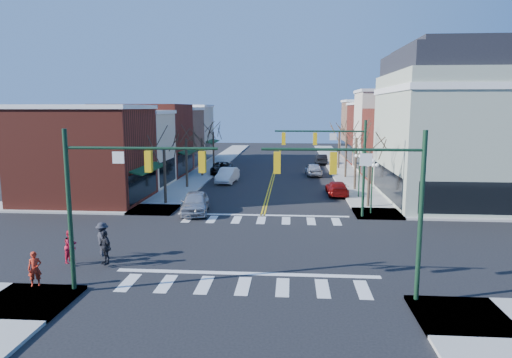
% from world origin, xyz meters
% --- Properties ---
extents(ground, '(160.00, 160.00, 0.00)m').
position_xyz_m(ground, '(0.00, 0.00, 0.00)').
color(ground, black).
rests_on(ground, ground).
extents(sidewalk_left, '(3.50, 70.00, 0.15)m').
position_xyz_m(sidewalk_left, '(-8.75, 20.00, 0.07)').
color(sidewalk_left, '#9E9B93').
rests_on(sidewalk_left, ground).
extents(sidewalk_right, '(3.50, 70.00, 0.15)m').
position_xyz_m(sidewalk_right, '(8.75, 20.00, 0.07)').
color(sidewalk_right, '#9E9B93').
rests_on(sidewalk_right, ground).
extents(bldg_left_brick_a, '(10.00, 8.50, 8.00)m').
position_xyz_m(bldg_left_brick_a, '(-15.50, 11.75, 4.00)').
color(bldg_left_brick_a, maroon).
rests_on(bldg_left_brick_a, ground).
extents(bldg_left_stucco_a, '(10.00, 7.00, 7.50)m').
position_xyz_m(bldg_left_stucco_a, '(-15.50, 19.50, 3.75)').
color(bldg_left_stucco_a, beige).
rests_on(bldg_left_stucco_a, ground).
extents(bldg_left_brick_b, '(10.00, 9.00, 8.50)m').
position_xyz_m(bldg_left_brick_b, '(-15.50, 27.50, 4.25)').
color(bldg_left_brick_b, maroon).
rests_on(bldg_left_brick_b, ground).
extents(bldg_left_tan, '(10.00, 7.50, 7.80)m').
position_xyz_m(bldg_left_tan, '(-15.50, 35.75, 3.90)').
color(bldg_left_tan, '#936951').
rests_on(bldg_left_tan, ground).
extents(bldg_left_stucco_b, '(10.00, 8.00, 8.20)m').
position_xyz_m(bldg_left_stucco_b, '(-15.50, 43.50, 4.10)').
color(bldg_left_stucco_b, beige).
rests_on(bldg_left_stucco_b, ground).
extents(bldg_right_brick_a, '(10.00, 8.50, 8.00)m').
position_xyz_m(bldg_right_brick_a, '(15.50, 25.75, 4.00)').
color(bldg_right_brick_a, maroon).
rests_on(bldg_right_brick_a, ground).
extents(bldg_right_stucco, '(10.00, 7.00, 10.00)m').
position_xyz_m(bldg_right_stucco, '(15.50, 33.50, 5.00)').
color(bldg_right_stucco, beige).
rests_on(bldg_right_stucco, ground).
extents(bldg_right_brick_b, '(10.00, 8.00, 8.50)m').
position_xyz_m(bldg_right_brick_b, '(15.50, 41.00, 4.25)').
color(bldg_right_brick_b, maroon).
rests_on(bldg_right_brick_b, ground).
extents(bldg_right_tan, '(10.00, 8.00, 9.00)m').
position_xyz_m(bldg_right_tan, '(15.50, 49.00, 4.50)').
color(bldg_right_tan, '#936951').
rests_on(bldg_right_tan, ground).
extents(victorian_corner, '(12.25, 14.25, 13.30)m').
position_xyz_m(victorian_corner, '(16.50, 14.50, 6.66)').
color(victorian_corner, '#9DA892').
rests_on(victorian_corner, ground).
extents(traffic_mast_near_left, '(6.60, 0.28, 7.20)m').
position_xyz_m(traffic_mast_near_left, '(-5.55, -7.40, 4.71)').
color(traffic_mast_near_left, '#14331E').
rests_on(traffic_mast_near_left, ground).
extents(traffic_mast_near_right, '(6.60, 0.28, 7.20)m').
position_xyz_m(traffic_mast_near_right, '(5.55, -7.40, 4.71)').
color(traffic_mast_near_right, '#14331E').
rests_on(traffic_mast_near_right, ground).
extents(traffic_mast_far_right, '(6.60, 0.28, 7.20)m').
position_xyz_m(traffic_mast_far_right, '(5.55, 7.40, 4.71)').
color(traffic_mast_far_right, '#14331E').
rests_on(traffic_mast_far_right, ground).
extents(lamppost_corner, '(0.36, 0.36, 4.33)m').
position_xyz_m(lamppost_corner, '(8.20, 8.50, 2.96)').
color(lamppost_corner, '#14331E').
rests_on(lamppost_corner, ground).
extents(lamppost_midblock, '(0.36, 0.36, 4.33)m').
position_xyz_m(lamppost_midblock, '(8.20, 15.00, 2.96)').
color(lamppost_midblock, '#14331E').
rests_on(lamppost_midblock, ground).
extents(tree_left_a, '(0.24, 0.24, 4.76)m').
position_xyz_m(tree_left_a, '(-8.40, 11.00, 2.38)').
color(tree_left_a, '#382B21').
rests_on(tree_left_a, ground).
extents(tree_left_b, '(0.24, 0.24, 5.04)m').
position_xyz_m(tree_left_b, '(-8.40, 19.00, 2.52)').
color(tree_left_b, '#382B21').
rests_on(tree_left_b, ground).
extents(tree_left_c, '(0.24, 0.24, 4.55)m').
position_xyz_m(tree_left_c, '(-8.40, 27.00, 2.27)').
color(tree_left_c, '#382B21').
rests_on(tree_left_c, ground).
extents(tree_left_d, '(0.24, 0.24, 4.90)m').
position_xyz_m(tree_left_d, '(-8.40, 35.00, 2.45)').
color(tree_left_d, '#382B21').
rests_on(tree_left_d, ground).
extents(tree_right_a, '(0.24, 0.24, 4.62)m').
position_xyz_m(tree_right_a, '(8.40, 11.00, 2.31)').
color(tree_right_a, '#382B21').
rests_on(tree_right_a, ground).
extents(tree_right_b, '(0.24, 0.24, 5.18)m').
position_xyz_m(tree_right_b, '(8.40, 19.00, 2.59)').
color(tree_right_b, '#382B21').
rests_on(tree_right_b, ground).
extents(tree_right_c, '(0.24, 0.24, 4.83)m').
position_xyz_m(tree_right_c, '(8.40, 27.00, 2.42)').
color(tree_right_c, '#382B21').
rests_on(tree_right_c, ground).
extents(tree_right_d, '(0.24, 0.24, 4.97)m').
position_xyz_m(tree_right_d, '(8.40, 35.00, 2.48)').
color(tree_right_d, '#382B21').
rests_on(tree_right_d, ground).
extents(car_left_near, '(2.56, 5.13, 1.68)m').
position_xyz_m(car_left_near, '(-5.24, 8.04, 0.84)').
color(car_left_near, '#B1B1B6').
rests_on(car_left_near, ground).
extents(car_left_mid, '(2.17, 5.00, 1.60)m').
position_xyz_m(car_left_mid, '(-4.80, 22.82, 0.80)').
color(car_left_mid, white).
rests_on(car_left_mid, ground).
extents(car_left_far, '(2.94, 5.60, 1.50)m').
position_xyz_m(car_left_far, '(-6.40, 29.04, 0.75)').
color(car_left_far, black).
rests_on(car_left_far, ground).
extents(car_right_near, '(1.92, 4.58, 1.32)m').
position_xyz_m(car_right_near, '(6.40, 16.33, 0.66)').
color(car_right_near, maroon).
rests_on(car_right_near, ground).
extents(car_right_mid, '(2.10, 4.60, 1.53)m').
position_xyz_m(car_right_mid, '(4.80, 28.73, 0.77)').
color(car_right_mid, '#BDBCC2').
rests_on(car_right_mid, ground).
extents(car_right_far, '(1.68, 4.43, 1.44)m').
position_xyz_m(car_right_far, '(6.40, 40.16, 0.72)').
color(car_right_far, black).
rests_on(car_right_far, ground).
extents(pedestrian_red_a, '(0.68, 0.59, 1.57)m').
position_xyz_m(pedestrian_red_a, '(-9.27, -7.23, 0.94)').
color(pedestrian_red_a, '#B52413').
rests_on(pedestrian_red_a, sidewalk_left).
extents(pedestrian_red_b, '(0.74, 0.90, 1.71)m').
position_xyz_m(pedestrian_red_b, '(-9.17, -4.02, 1.01)').
color(pedestrian_red_b, '#BA132F').
rests_on(pedestrian_red_b, sidewalk_left).
extents(pedestrian_dark_a, '(1.07, 0.99, 1.77)m').
position_xyz_m(pedestrian_dark_a, '(-7.30, -4.17, 1.03)').
color(pedestrian_dark_a, black).
rests_on(pedestrian_dark_a, sidewalk_left).
extents(pedestrian_dark_b, '(1.28, 1.36, 1.85)m').
position_xyz_m(pedestrian_dark_b, '(-7.96, -2.91, 1.07)').
color(pedestrian_dark_b, '#212229').
rests_on(pedestrian_dark_b, sidewalk_left).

